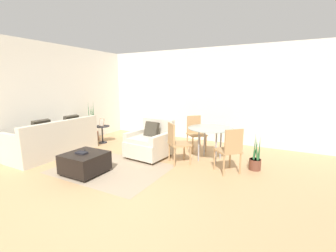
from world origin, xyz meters
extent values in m
plane|color=tan|center=(0.00, 0.00, 0.00)|extent=(20.00, 20.00, 0.00)
cube|color=silver|center=(0.00, 4.00, 1.38)|extent=(12.00, 0.06, 2.75)
cube|color=silver|center=(-3.08, 1.50, 1.38)|extent=(0.06, 12.00, 2.75)
cube|color=gray|center=(-0.68, 0.81, 0.00)|extent=(2.21, 1.63, 0.00)
cube|color=beige|center=(-0.68, 0.22, 0.00)|extent=(2.17, 0.06, 0.00)
cube|color=beige|center=(-0.68, 0.46, 0.00)|extent=(2.17, 0.06, 0.00)
cube|color=beige|center=(-0.68, 0.69, 0.00)|extent=(2.17, 0.06, 0.00)
cube|color=beige|center=(-0.68, 0.92, 0.00)|extent=(2.17, 0.06, 0.00)
cube|color=beige|center=(-0.68, 1.16, 0.00)|extent=(2.17, 0.06, 0.00)
cube|color=beige|center=(-0.68, 1.39, 0.00)|extent=(2.17, 0.06, 0.00)
cube|color=beige|center=(-2.58, 0.91, 0.22)|extent=(0.86, 2.02, 0.44)
cube|color=beige|center=(-2.22, 0.91, 0.66)|extent=(0.14, 2.02, 0.43)
cube|color=beige|center=(-2.58, 1.86, 0.57)|extent=(0.79, 0.12, 0.26)
cube|color=beige|center=(-2.58, -0.04, 0.57)|extent=(0.79, 0.12, 0.26)
cube|color=#383328|center=(-2.50, 1.36, 0.72)|extent=(0.19, 0.40, 0.41)
cube|color=#383328|center=(-2.50, 0.55, 0.72)|extent=(0.19, 0.40, 0.41)
cube|color=beige|center=(-0.39, 1.81, 0.23)|extent=(0.96, 0.97, 0.34)
cube|color=beige|center=(-0.40, 1.77, 0.45)|extent=(0.71, 0.83, 0.10)
cube|color=beige|center=(-0.36, 2.19, 0.64)|extent=(0.89, 0.20, 0.47)
cube|color=beige|center=(-0.77, 1.85, 0.50)|extent=(0.20, 0.83, 0.20)
cube|color=beige|center=(-0.02, 1.77, 0.50)|extent=(0.20, 0.83, 0.20)
cylinder|color=brown|center=(-0.79, 1.48, 0.03)|extent=(0.05, 0.05, 0.06)
cylinder|color=brown|center=(-0.07, 1.41, 0.03)|extent=(0.05, 0.05, 0.06)
cylinder|color=brown|center=(-0.72, 2.21, 0.03)|extent=(0.05, 0.05, 0.06)
cylinder|color=brown|center=(0.00, 2.14, 0.03)|extent=(0.05, 0.05, 0.06)
cube|color=#383328|center=(-0.38, 1.92, 0.66)|extent=(0.37, 0.24, 0.36)
cube|color=black|center=(-0.97, 0.41, 0.22)|extent=(0.72, 0.72, 0.37)
cylinder|color=black|center=(-1.28, 0.10, 0.02)|extent=(0.04, 0.04, 0.04)
cylinder|color=black|center=(-0.66, 0.10, 0.02)|extent=(0.04, 0.04, 0.04)
cylinder|color=black|center=(-1.28, 0.71, 0.02)|extent=(0.04, 0.04, 0.04)
cylinder|color=black|center=(-0.66, 0.71, 0.02)|extent=(0.04, 0.04, 0.04)
cube|color=black|center=(-1.01, 0.38, 0.42)|extent=(0.23, 0.14, 0.03)
cube|color=black|center=(-1.13, 0.56, 0.41)|extent=(0.15, 0.13, 0.01)
cylinder|color=brown|center=(-2.78, 2.35, 0.14)|extent=(0.33, 0.33, 0.28)
cylinder|color=black|center=(-2.78, 2.35, 0.27)|extent=(0.31, 0.31, 0.02)
cone|color=#286033|center=(-2.69, 2.34, 0.63)|extent=(0.05, 0.13, 0.70)
cone|color=#286033|center=(-2.75, 2.39, 0.75)|extent=(0.15, 0.12, 0.94)
cone|color=#286033|center=(-2.81, 2.38, 0.67)|extent=(0.12, 0.09, 0.78)
cone|color=#286033|center=(-2.81, 2.34, 0.68)|extent=(0.05, 0.16, 0.81)
cone|color=#286033|center=(-2.81, 2.28, 0.75)|extent=(0.08, 0.06, 0.95)
cone|color=#286033|center=(-2.75, 2.31, 0.68)|extent=(0.08, 0.07, 0.82)
cylinder|color=black|center=(-2.31, 2.27, 0.50)|extent=(0.43, 0.43, 0.02)
cylinder|color=black|center=(-2.31, 2.27, 0.25)|extent=(0.04, 0.04, 0.47)
cylinder|color=black|center=(-2.31, 2.27, 0.01)|extent=(0.24, 0.24, 0.02)
cube|color=#8C6647|center=(-2.31, 2.27, 0.62)|extent=(0.17, 0.06, 0.22)
cube|color=#B2A893|center=(-2.31, 2.27, 0.62)|extent=(0.15, 0.04, 0.19)
cube|color=#8C6647|center=(-2.31, 2.30, 0.56)|extent=(0.02, 0.04, 0.10)
cylinder|color=#8C9E99|center=(0.94, 2.30, 0.74)|extent=(1.01, 1.01, 0.01)
cylinder|color=#99999E|center=(0.74, 2.11, 0.37)|extent=(0.04, 0.04, 0.74)
cylinder|color=#99999E|center=(1.13, 2.11, 0.37)|extent=(0.04, 0.04, 0.74)
cylinder|color=#99999E|center=(0.74, 2.50, 0.37)|extent=(0.04, 0.04, 0.74)
cylinder|color=#99999E|center=(1.13, 2.50, 0.37)|extent=(0.04, 0.04, 0.74)
cube|color=tan|center=(0.42, 1.78, 0.43)|extent=(0.59, 0.59, 0.03)
cube|color=tan|center=(0.28, 1.65, 0.68)|extent=(0.29, 0.29, 0.45)
cylinder|color=tan|center=(0.67, 1.78, 0.21)|extent=(0.03, 0.03, 0.42)
cylinder|color=tan|center=(0.42, 2.04, 0.21)|extent=(0.03, 0.03, 0.42)
cylinder|color=tan|center=(0.42, 1.53, 0.21)|extent=(0.03, 0.03, 0.42)
cylinder|color=tan|center=(0.16, 1.78, 0.21)|extent=(0.03, 0.03, 0.42)
cube|color=tan|center=(1.46, 1.78, 0.43)|extent=(0.59, 0.59, 0.03)
cube|color=tan|center=(1.59, 1.65, 0.68)|extent=(0.29, 0.29, 0.45)
cylinder|color=tan|center=(1.46, 2.04, 0.21)|extent=(0.03, 0.03, 0.42)
cylinder|color=tan|center=(1.20, 1.78, 0.21)|extent=(0.03, 0.03, 0.42)
cylinder|color=tan|center=(1.71, 1.78, 0.21)|extent=(0.03, 0.03, 0.42)
cylinder|color=tan|center=(1.46, 1.53, 0.21)|extent=(0.03, 0.03, 0.42)
cube|color=tan|center=(0.42, 2.82, 0.43)|extent=(0.59, 0.59, 0.03)
cube|color=tan|center=(0.28, 2.96, 0.68)|extent=(0.29, 0.29, 0.45)
cylinder|color=tan|center=(0.42, 2.57, 0.21)|extent=(0.03, 0.03, 0.42)
cylinder|color=tan|center=(0.67, 2.82, 0.21)|extent=(0.03, 0.03, 0.42)
cylinder|color=tan|center=(0.16, 2.82, 0.21)|extent=(0.03, 0.03, 0.42)
cylinder|color=tan|center=(0.42, 3.08, 0.21)|extent=(0.03, 0.03, 0.42)
cylinder|color=brown|center=(1.94, 2.16, 0.11)|extent=(0.23, 0.23, 0.22)
cylinder|color=black|center=(1.94, 2.16, 0.21)|extent=(0.21, 0.21, 0.02)
cone|color=#286033|center=(2.00, 2.17, 0.47)|extent=(0.05, 0.09, 0.49)
cone|color=#286033|center=(1.93, 2.20, 0.41)|extent=(0.11, 0.05, 0.38)
cone|color=#286033|center=(1.91, 2.16, 0.44)|extent=(0.05, 0.10, 0.44)
cone|color=#286033|center=(1.95, 2.11, 0.50)|extent=(0.12, 0.06, 0.55)
camera|label=1|loc=(2.40, -2.51, 1.74)|focal=24.00mm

